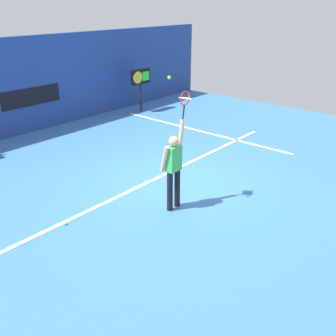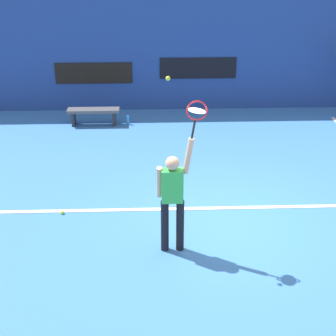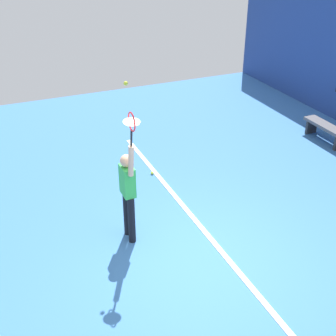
{
  "view_description": "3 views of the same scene",
  "coord_description": "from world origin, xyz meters",
  "px_view_note": "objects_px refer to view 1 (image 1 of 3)",
  "views": [
    {
      "loc": [
        -6.91,
        -5.71,
        4.27
      ],
      "look_at": [
        -1.22,
        -0.81,
        1.01
      ],
      "focal_mm": 41.4,
      "sensor_mm": 36.0,
      "label": 1
    },
    {
      "loc": [
        -1.4,
        -7.84,
        4.81
      ],
      "look_at": [
        -1.13,
        -0.65,
        1.41
      ],
      "focal_mm": 53.82,
      "sensor_mm": 36.0,
      "label": 2
    },
    {
      "loc": [
        5.39,
        -2.9,
        5.15
      ],
      "look_at": [
        -0.89,
        -0.17,
        1.39
      ],
      "focal_mm": 48.93,
      "sensor_mm": 36.0,
      "label": 3
    }
  ],
  "objects_px": {
    "tennis_player": "(174,166)",
    "spare_ball": "(65,223)",
    "scoreboard_clock": "(140,78)",
    "tennis_racket": "(185,100)",
    "tennis_ball": "(169,78)"
  },
  "relations": [
    {
      "from": "tennis_racket",
      "to": "scoreboard_clock",
      "type": "relative_size",
      "value": 0.36
    },
    {
      "from": "tennis_ball",
      "to": "spare_ball",
      "type": "height_order",
      "value": "tennis_ball"
    },
    {
      "from": "tennis_player",
      "to": "spare_ball",
      "type": "relative_size",
      "value": 29.27
    },
    {
      "from": "tennis_player",
      "to": "scoreboard_clock",
      "type": "xyz_separation_m",
      "value": [
        5.44,
        6.31,
        0.34
      ]
    },
    {
      "from": "tennis_racket",
      "to": "tennis_ball",
      "type": "xyz_separation_m",
      "value": [
        -0.42,
        0.07,
        0.5
      ]
    },
    {
      "from": "tennis_ball",
      "to": "scoreboard_clock",
      "type": "bearing_deg",
      "value": 48.57
    },
    {
      "from": "tennis_ball",
      "to": "spare_ball",
      "type": "relative_size",
      "value": 1.0
    },
    {
      "from": "scoreboard_clock",
      "to": "spare_ball",
      "type": "distance_m",
      "value": 9.12
    },
    {
      "from": "tennis_player",
      "to": "tennis_racket",
      "type": "height_order",
      "value": "tennis_racket"
    },
    {
      "from": "scoreboard_clock",
      "to": "spare_ball",
      "type": "xyz_separation_m",
      "value": [
        -7.45,
        -5.08,
        -1.32
      ]
    },
    {
      "from": "tennis_racket",
      "to": "spare_ball",
      "type": "bearing_deg",
      "value": 152.36
    },
    {
      "from": "tennis_player",
      "to": "tennis_racket",
      "type": "xyz_separation_m",
      "value": [
        0.35,
        -0.0,
        1.38
      ]
    },
    {
      "from": "tennis_player",
      "to": "spare_ball",
      "type": "xyz_separation_m",
      "value": [
        -2.01,
        1.23,
        -0.98
      ]
    },
    {
      "from": "scoreboard_clock",
      "to": "tennis_racket",
      "type": "bearing_deg",
      "value": -128.89
    },
    {
      "from": "tennis_racket",
      "to": "scoreboard_clock",
      "type": "bearing_deg",
      "value": 51.11
    }
  ]
}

